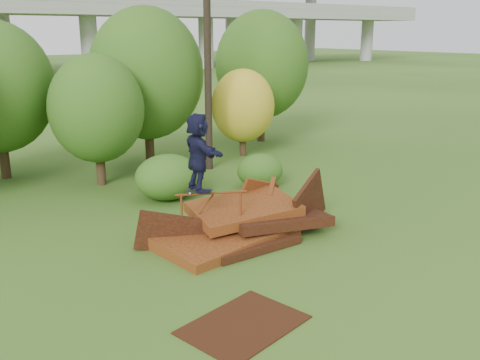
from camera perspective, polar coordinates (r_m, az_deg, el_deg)
ground at (r=13.65m, az=7.80°, el=-7.76°), size 240.00×240.00×0.00m
scrap_pile at (r=14.42m, az=0.27°, el=-4.67°), size 5.78×2.78×1.99m
grind_rail at (r=13.71m, az=-3.06°, el=-3.04°), size 1.68×0.84×1.44m
skateboard at (r=13.52m, az=-4.39°, el=-1.14°), size 0.68×0.45×0.07m
skater at (r=13.27m, az=-4.48°, el=2.97°), size 0.87×1.89×1.96m
flat_plate at (r=10.48m, az=0.38°, el=-15.18°), size 2.51×2.01×0.03m
tree_2 at (r=19.51m, az=-15.05°, el=7.36°), size 3.32×3.32×4.68m
tree_3 at (r=22.15m, az=-9.95°, el=11.08°), size 4.59×4.59×6.37m
tree_4 at (r=23.59m, az=0.32°, el=7.93°), size 2.78×2.78×3.83m
tree_5 at (r=26.77m, az=2.34°, el=12.16°), size 4.56×4.56×6.41m
shrub_left at (r=17.73m, az=-7.74°, el=0.32°), size 2.17×2.01×1.50m
shrub_right at (r=19.00m, az=2.15°, el=1.01°), size 1.69×1.55×1.20m
utility_pole at (r=21.01m, az=-3.48°, el=13.99°), size 1.40×0.28×9.45m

